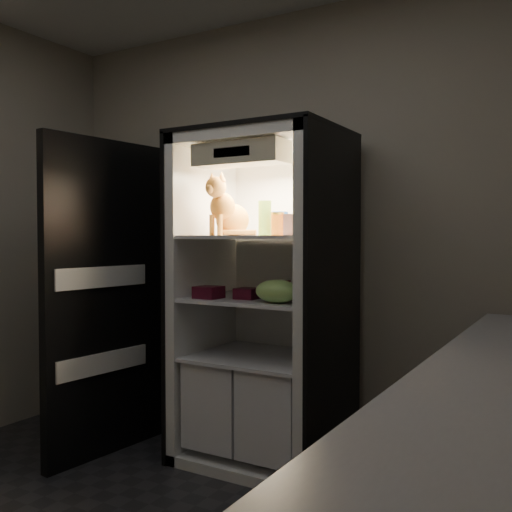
{
  "coord_description": "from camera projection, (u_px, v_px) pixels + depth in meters",
  "views": [
    {
      "loc": [
        1.61,
        -1.46,
        1.29
      ],
      "look_at": [
        -0.03,
        1.32,
        1.17
      ],
      "focal_mm": 40.0,
      "sensor_mm": 36.0,
      "label": 1
    }
  ],
  "objects": [
    {
      "name": "room_shell",
      "position": [
        77.0,
        144.0,
        2.06
      ],
      "size": [
        3.6,
        3.6,
        3.6
      ],
      "color": "white",
      "rests_on": "floor"
    },
    {
      "name": "refrigerator",
      "position": [
        266.0,
        322.0,
        3.28
      ],
      "size": [
        0.9,
        0.72,
        1.88
      ],
      "color": "white",
      "rests_on": "floor"
    },
    {
      "name": "fridge_door",
      "position": [
        107.0,
        299.0,
        3.36
      ],
      "size": [
        0.15,
        0.87,
        1.85
      ],
      "rotation": [
        0.0,
        0.0,
        -0.1
      ],
      "color": "black",
      "rests_on": "floor"
    },
    {
      "name": "tabby_cat",
      "position": [
        227.0,
        212.0,
        3.23
      ],
      "size": [
        0.29,
        0.34,
        0.36
      ],
      "rotation": [
        0.0,
        0.0,
        -0.11
      ],
      "color": "#CC6B1A",
      "rests_on": "refrigerator"
    },
    {
      "name": "parmesan_shaker",
      "position": [
        265.0,
        218.0,
        3.22
      ],
      "size": [
        0.08,
        0.08,
        0.2
      ],
      "color": "green",
      "rests_on": "refrigerator"
    },
    {
      "name": "mayo_tub",
      "position": [
        280.0,
        224.0,
        3.35
      ],
      "size": [
        0.1,
        0.1,
        0.14
      ],
      "color": "white",
      "rests_on": "refrigerator"
    },
    {
      "name": "salsa_jar",
      "position": [
        278.0,
        224.0,
        3.15
      ],
      "size": [
        0.07,
        0.07,
        0.13
      ],
      "color": "maroon",
      "rests_on": "refrigerator"
    },
    {
      "name": "pepper_jar",
      "position": [
        309.0,
        216.0,
        3.12
      ],
      "size": [
        0.13,
        0.13,
        0.21
      ],
      "color": "maroon",
      "rests_on": "refrigerator"
    },
    {
      "name": "cream_carton",
      "position": [
        291.0,
        225.0,
        2.92
      ],
      "size": [
        0.06,
        0.06,
        0.11
      ],
      "primitive_type": "cube",
      "color": "white",
      "rests_on": "refrigerator"
    },
    {
      "name": "soda_can_a",
      "position": [
        300.0,
        286.0,
        3.16
      ],
      "size": [
        0.07,
        0.07,
        0.14
      ],
      "color": "black",
      "rests_on": "refrigerator"
    },
    {
      "name": "soda_can_b",
      "position": [
        302.0,
        288.0,
        3.05
      ],
      "size": [
        0.07,
        0.07,
        0.14
      ],
      "color": "black",
      "rests_on": "refrigerator"
    },
    {
      "name": "soda_can_c",
      "position": [
        285.0,
        290.0,
        3.06
      ],
      "size": [
        0.06,
        0.06,
        0.11
      ],
      "color": "black",
      "rests_on": "refrigerator"
    },
    {
      "name": "condiment_jar",
      "position": [
        272.0,
        289.0,
        3.22
      ],
      "size": [
        0.07,
        0.07,
        0.09
      ],
      "color": "brown",
      "rests_on": "refrigerator"
    },
    {
      "name": "grape_bag",
      "position": [
        277.0,
        291.0,
        2.95
      ],
      "size": [
        0.24,
        0.18,
        0.12
      ],
      "primitive_type": "ellipsoid",
      "color": "#7EB956",
      "rests_on": "refrigerator"
    },
    {
      "name": "berry_box_left",
      "position": [
        209.0,
        292.0,
        3.17
      ],
      "size": [
        0.13,
        0.13,
        0.07
      ],
      "primitive_type": "cube",
      "color": "#520D20",
      "rests_on": "refrigerator"
    },
    {
      "name": "berry_box_right",
      "position": [
        247.0,
        293.0,
        3.14
      ],
      "size": [
        0.12,
        0.12,
        0.06
      ],
      "primitive_type": "cube",
      "color": "#520D20",
      "rests_on": "refrigerator"
    }
  ]
}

